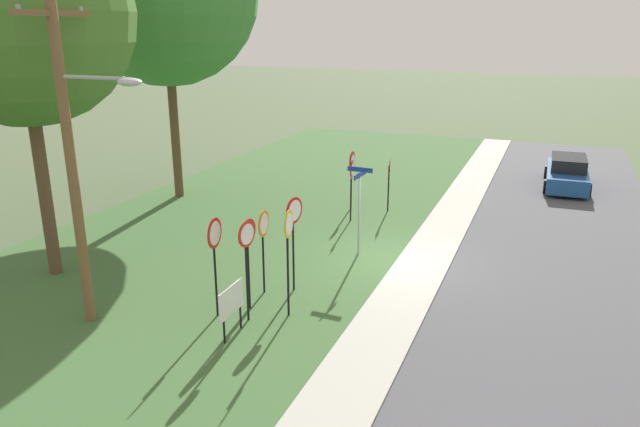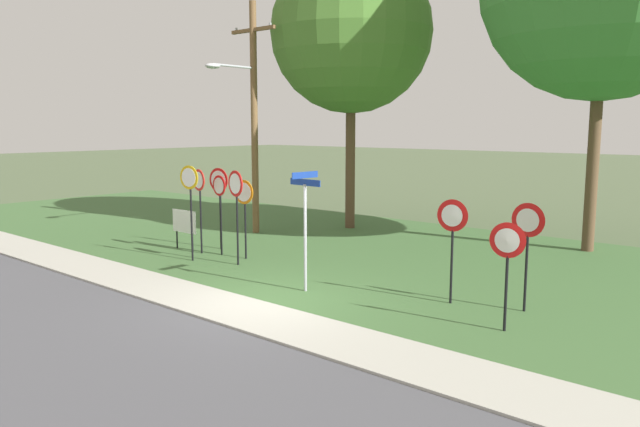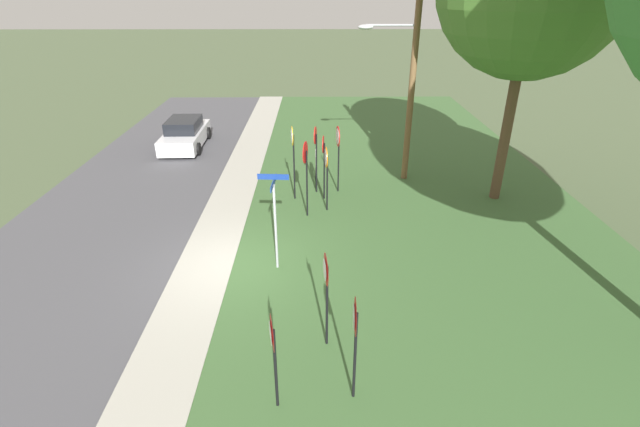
{
  "view_description": "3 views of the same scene",
  "coord_description": "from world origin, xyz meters",
  "px_view_note": "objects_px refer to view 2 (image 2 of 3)",
  "views": [
    {
      "loc": [
        -16.69,
        -4.09,
        6.93
      ],
      "look_at": [
        0.03,
        2.55,
        1.24
      ],
      "focal_mm": 33.43,
      "sensor_mm": 36.0,
      "label": 1
    },
    {
      "loc": [
        9.32,
        -9.03,
        3.88
      ],
      "look_at": [
        -0.01,
        1.92,
        1.8
      ],
      "focal_mm": 34.04,
      "sensor_mm": 36.0,
      "label": 2
    },
    {
      "loc": [
        10.93,
        2.36,
        7.12
      ],
      "look_at": [
        -1.19,
        2.48,
        1.08
      ],
      "focal_mm": 25.63,
      "sensor_mm": 36.0,
      "label": 3
    }
  ],
  "objects_px": {
    "stop_sign_center_tall": "(199,193)",
    "yield_sign_far_left": "(452,227)",
    "oak_tree_left": "(351,32)",
    "stop_sign_far_left": "(220,198)",
    "notice_board": "(184,224)",
    "stop_sign_near_right": "(219,190)",
    "yield_sign_near_right": "(507,252)",
    "yield_sign_near_left": "(527,231)",
    "street_name_post": "(305,220)",
    "stop_sign_far_right": "(190,192)",
    "stop_sign_near_left": "(236,197)",
    "stop_sign_far_center": "(244,202)",
    "utility_pole": "(251,110)"
  },
  "relations": [
    {
      "from": "street_name_post",
      "to": "stop_sign_far_right",
      "type": "bearing_deg",
      "value": -179.86
    },
    {
      "from": "stop_sign_near_right",
      "to": "stop_sign_center_tall",
      "type": "distance_m",
      "value": 0.83
    },
    {
      "from": "stop_sign_near_left",
      "to": "stop_sign_far_right",
      "type": "relative_size",
      "value": 0.96
    },
    {
      "from": "yield_sign_near_left",
      "to": "notice_board",
      "type": "bearing_deg",
      "value": -175.21
    },
    {
      "from": "stop_sign_far_center",
      "to": "stop_sign_center_tall",
      "type": "bearing_deg",
      "value": -172.46
    },
    {
      "from": "stop_sign_far_center",
      "to": "yield_sign_near_left",
      "type": "xyz_separation_m",
      "value": [
        8.19,
        0.31,
        0.03
      ]
    },
    {
      "from": "yield_sign_far_left",
      "to": "yield_sign_near_right",
      "type": "bearing_deg",
      "value": -37.13
    },
    {
      "from": "stop_sign_near_right",
      "to": "yield_sign_near_left",
      "type": "bearing_deg",
      "value": -7.45
    },
    {
      "from": "stop_sign_far_left",
      "to": "yield_sign_near_left",
      "type": "relative_size",
      "value": 1.05
    },
    {
      "from": "stop_sign_near_right",
      "to": "stop_sign_center_tall",
      "type": "relative_size",
      "value": 1.0
    },
    {
      "from": "stop_sign_center_tall",
      "to": "yield_sign_far_left",
      "type": "xyz_separation_m",
      "value": [
        8.31,
        0.19,
        -0.13
      ]
    },
    {
      "from": "stop_sign_far_left",
      "to": "notice_board",
      "type": "bearing_deg",
      "value": -163.81
    },
    {
      "from": "stop_sign_far_right",
      "to": "utility_pole",
      "type": "bearing_deg",
      "value": 107.71
    },
    {
      "from": "yield_sign_near_left",
      "to": "yield_sign_near_right",
      "type": "height_order",
      "value": "yield_sign_near_left"
    },
    {
      "from": "street_name_post",
      "to": "yield_sign_near_right",
      "type": "bearing_deg",
      "value": 7.44
    },
    {
      "from": "stop_sign_near_right",
      "to": "yield_sign_near_left",
      "type": "distance_m",
      "value": 9.84
    },
    {
      "from": "yield_sign_far_left",
      "to": "stop_sign_far_center",
      "type": "bearing_deg",
      "value": 171.63
    },
    {
      "from": "yield_sign_near_left",
      "to": "stop_sign_center_tall",
      "type": "bearing_deg",
      "value": -174.89
    },
    {
      "from": "stop_sign_near_right",
      "to": "stop_sign_far_center",
      "type": "height_order",
      "value": "stop_sign_near_right"
    },
    {
      "from": "stop_sign_near_right",
      "to": "street_name_post",
      "type": "height_order",
      "value": "street_name_post"
    },
    {
      "from": "stop_sign_far_right",
      "to": "stop_sign_far_left",
      "type": "bearing_deg",
      "value": 82.68
    },
    {
      "from": "utility_pole",
      "to": "oak_tree_left",
      "type": "xyz_separation_m",
      "value": [
        1.96,
        3.2,
        2.82
      ]
    },
    {
      "from": "stop_sign_far_right",
      "to": "yield_sign_near_right",
      "type": "distance_m",
      "value": 9.38
    },
    {
      "from": "stop_sign_near_right",
      "to": "stop_sign_far_left",
      "type": "relative_size",
      "value": 1.07
    },
    {
      "from": "yield_sign_far_left",
      "to": "oak_tree_left",
      "type": "distance_m",
      "value": 11.52
    },
    {
      "from": "yield_sign_near_left",
      "to": "oak_tree_left",
      "type": "xyz_separation_m",
      "value": [
        -9.21,
        6.01,
        5.52
      ]
    },
    {
      "from": "stop_sign_near_right",
      "to": "yield_sign_far_left",
      "type": "height_order",
      "value": "stop_sign_near_right"
    },
    {
      "from": "stop_sign_near_right",
      "to": "stop_sign_center_tall",
      "type": "bearing_deg",
      "value": -91.55
    },
    {
      "from": "stop_sign_near_right",
      "to": "stop_sign_far_center",
      "type": "relative_size",
      "value": 1.1
    },
    {
      "from": "stop_sign_near_left",
      "to": "stop_sign_center_tall",
      "type": "distance_m",
      "value": 2.03
    },
    {
      "from": "stop_sign_far_right",
      "to": "street_name_post",
      "type": "relative_size",
      "value": 0.98
    },
    {
      "from": "oak_tree_left",
      "to": "notice_board",
      "type": "bearing_deg",
      "value": -101.48
    },
    {
      "from": "stop_sign_center_tall",
      "to": "notice_board",
      "type": "xyz_separation_m",
      "value": [
        -0.8,
        0.01,
        -1.0
      ]
    },
    {
      "from": "stop_sign_near_right",
      "to": "yield_sign_near_right",
      "type": "distance_m",
      "value": 10.17
    },
    {
      "from": "stop_sign_center_tall",
      "to": "notice_board",
      "type": "bearing_deg",
      "value": -172.53
    },
    {
      "from": "stop_sign_far_right",
      "to": "street_name_post",
      "type": "distance_m",
      "value": 4.65
    },
    {
      "from": "yield_sign_near_left",
      "to": "notice_board",
      "type": "distance_m",
      "value": 10.62
    },
    {
      "from": "yield_sign_near_left",
      "to": "street_name_post",
      "type": "xyz_separation_m",
      "value": [
        -4.54,
        -1.76,
        -0.02
      ]
    },
    {
      "from": "stop_sign_near_right",
      "to": "stop_sign_far_right",
      "type": "distance_m",
      "value": 1.77
    },
    {
      "from": "stop_sign_near_left",
      "to": "stop_sign_far_center",
      "type": "height_order",
      "value": "stop_sign_near_left"
    },
    {
      "from": "utility_pole",
      "to": "yield_sign_far_left",
      "type": "bearing_deg",
      "value": -18.69
    },
    {
      "from": "stop_sign_near_right",
      "to": "oak_tree_left",
      "type": "distance_m",
      "value": 7.96
    },
    {
      "from": "yield_sign_far_left",
      "to": "stop_sign_center_tall",
      "type": "bearing_deg",
      "value": 174.38
    },
    {
      "from": "street_name_post",
      "to": "utility_pole",
      "type": "height_order",
      "value": "utility_pole"
    },
    {
      "from": "stop_sign_far_right",
      "to": "utility_pole",
      "type": "height_order",
      "value": "utility_pole"
    },
    {
      "from": "yield_sign_far_left",
      "to": "stop_sign_far_left",
      "type": "bearing_deg",
      "value": 172.4
    },
    {
      "from": "notice_board",
      "to": "street_name_post",
      "type": "bearing_deg",
      "value": -10.86
    },
    {
      "from": "stop_sign_near_left",
      "to": "stop_sign_far_left",
      "type": "xyz_separation_m",
      "value": [
        -1.4,
        0.61,
        -0.21
      ]
    },
    {
      "from": "stop_sign_far_left",
      "to": "oak_tree_left",
      "type": "relative_size",
      "value": 0.24
    },
    {
      "from": "yield_sign_near_left",
      "to": "yield_sign_near_right",
      "type": "relative_size",
      "value": 1.1
    }
  ]
}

